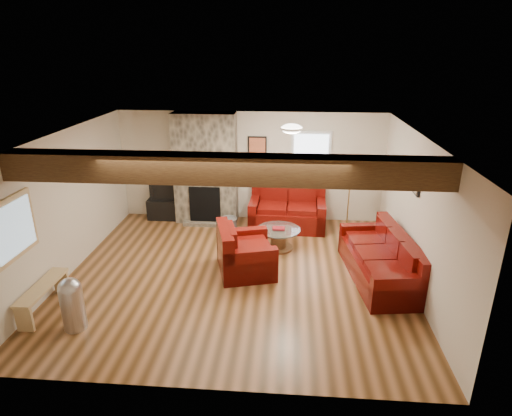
{
  "coord_description": "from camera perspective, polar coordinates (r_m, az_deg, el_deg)",
  "views": [
    {
      "loc": [
        0.87,
        -6.69,
        3.84
      ],
      "look_at": [
        0.3,
        0.4,
        1.14
      ],
      "focal_mm": 30.0,
      "sensor_mm": 36.0,
      "label": 1
    }
  ],
  "objects": [
    {
      "name": "room",
      "position": [
        7.23,
        -2.66,
        -0.22
      ],
      "size": [
        8.0,
        8.0,
        8.0
      ],
      "color": "#503215",
      "rests_on": "ground"
    },
    {
      "name": "oak_beam",
      "position": [
        5.72,
        -4.37,
        5.22
      ],
      "size": [
        6.0,
        0.36,
        0.38
      ],
      "primitive_type": "cube",
      "color": "black",
      "rests_on": "room"
    },
    {
      "name": "chimney_breast",
      "position": [
        9.73,
        -6.73,
        5.04
      ],
      "size": [
        1.4,
        0.67,
        2.5
      ],
      "color": "#3A352D",
      "rests_on": "floor"
    },
    {
      "name": "back_window",
      "position": [
        9.69,
        7.31,
        6.96
      ],
      "size": [
        0.9,
        0.08,
        1.1
      ],
      "primitive_type": null,
      "color": "silver",
      "rests_on": "room"
    },
    {
      "name": "hatch_window",
      "position": [
        6.88,
        -29.7,
        -2.41
      ],
      "size": [
        0.08,
        1.0,
        0.9
      ],
      "primitive_type": null,
      "color": "tan",
      "rests_on": "room"
    },
    {
      "name": "ceiling_dome",
      "position": [
        7.72,
        4.78,
        10.28
      ],
      "size": [
        0.4,
        0.4,
        0.18
      ],
      "primitive_type": null,
      "color": "white",
      "rests_on": "room"
    },
    {
      "name": "artwork_back",
      "position": [
        9.67,
        0.17,
        8.01
      ],
      "size": [
        0.42,
        0.06,
        0.52
      ],
      "primitive_type": null,
      "color": "black",
      "rests_on": "room"
    },
    {
      "name": "artwork_right",
      "position": [
        7.59,
        20.38,
        3.49
      ],
      "size": [
        0.06,
        0.55,
        0.42
      ],
      "primitive_type": null,
      "color": "black",
      "rests_on": "room"
    },
    {
      "name": "sofa_three",
      "position": [
        7.75,
        16.14,
        -6.27
      ],
      "size": [
        1.18,
        2.27,
        0.84
      ],
      "primitive_type": null,
      "rotation": [
        0.0,
        0.0,
        -1.44
      ],
      "color": "#4A0505",
      "rests_on": "floor"
    },
    {
      "name": "loveseat",
      "position": [
        9.55,
        4.21,
        -0.1
      ],
      "size": [
        1.7,
        1.02,
        0.89
      ],
      "primitive_type": null,
      "rotation": [
        0.0,
        0.0,
        -0.03
      ],
      "color": "#4A0505",
      "rests_on": "floor"
    },
    {
      "name": "armchair_red",
      "position": [
        7.69,
        -1.35,
        -5.49
      ],
      "size": [
        1.19,
        1.29,
        0.87
      ],
      "primitive_type": null,
      "rotation": [
        0.0,
        0.0,
        1.84
      ],
      "color": "#4A0505",
      "rests_on": "floor"
    },
    {
      "name": "coffee_table",
      "position": [
        8.62,
        3.01,
        -4.11
      ],
      "size": [
        0.87,
        0.87,
        0.46
      ],
      "color": "#4E3319",
      "rests_on": "floor"
    },
    {
      "name": "tv_cabinet",
      "position": [
        10.29,
        -11.56,
        -0.13
      ],
      "size": [
        0.95,
        0.38,
        0.48
      ],
      "primitive_type": "cube",
      "color": "black",
      "rests_on": "floor"
    },
    {
      "name": "television",
      "position": [
        10.13,
        -11.75,
        2.33
      ],
      "size": [
        0.79,
        0.1,
        0.45
      ],
      "primitive_type": "imported",
      "color": "black",
      "rests_on": "tv_cabinet"
    },
    {
      "name": "floor_lamp",
      "position": [
        9.03,
        12.45,
        3.54
      ],
      "size": [
        0.37,
        0.37,
        1.44
      ],
      "color": "tan",
      "rests_on": "floor"
    },
    {
      "name": "pine_bench",
      "position": [
        7.46,
        -26.42,
        -10.7
      ],
      "size": [
        0.27,
        1.14,
        0.43
      ],
      "primitive_type": null,
      "color": "tan",
      "rests_on": "floor"
    },
    {
      "name": "pedal_bin",
      "position": [
        6.76,
        -23.3,
        -11.64
      ],
      "size": [
        0.36,
        0.36,
        0.81
      ],
      "primitive_type": null,
      "rotation": [
        0.0,
        0.0,
        0.13
      ],
      "color": "#B2B2B7",
      "rests_on": "floor"
    },
    {
      "name": "coal_bucket",
      "position": [
        9.36,
        -3.62,
        -2.29
      ],
      "size": [
        0.38,
        0.38,
        0.36
      ],
      "primitive_type": null,
      "color": "gray",
      "rests_on": "floor"
    }
  ]
}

